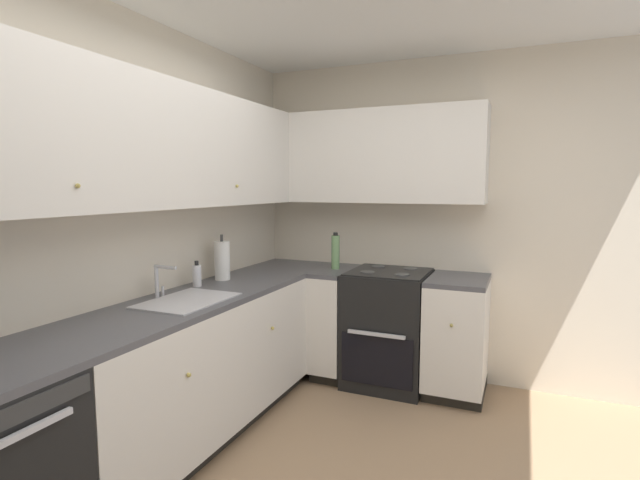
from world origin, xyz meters
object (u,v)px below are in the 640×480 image
at_px(paper_towel_roll, 222,260).
at_px(soap_bottle, 197,275).
at_px(oil_bottle, 335,252).
at_px(oven_range, 388,327).

bearing_deg(paper_towel_roll, soap_bottle, 175.73).
relative_size(soap_bottle, oil_bottle, 0.58).
bearing_deg(soap_bottle, oil_bottle, -31.00).
bearing_deg(paper_towel_roll, oil_bottle, -38.28).
xyz_separation_m(oven_range, paper_towel_roll, (-0.77, 1.04, 0.58)).
distance_m(oven_range, paper_towel_roll, 1.42).
distance_m(soap_bottle, paper_towel_roll, 0.28).
bearing_deg(oven_range, paper_towel_roll, 126.40).
xyz_separation_m(paper_towel_roll, oil_bottle, (0.75, -0.59, 0.00)).
bearing_deg(soap_bottle, oven_range, -45.70).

